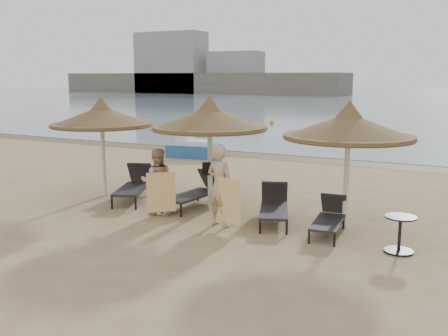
{
  "coord_description": "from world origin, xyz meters",
  "views": [
    {
      "loc": [
        6.25,
        -10.28,
        3.39
      ],
      "look_at": [
        0.36,
        1.2,
        1.01
      ],
      "focal_mm": 40.0,
      "sensor_mm": 36.0,
      "label": 1
    }
  ],
  "objects_px": {
    "side_table": "(400,235)",
    "lounger_near_right": "(274,205)",
    "lounger_far_right": "(330,217)",
    "person_left": "(157,176)",
    "palapa_right": "(349,127)",
    "lounger_far_left": "(135,184)",
    "pedal_boat": "(193,148)",
    "lounger_near_left": "(197,191)",
    "person_right": "(220,179)",
    "palapa_center": "(210,119)",
    "palapa_left": "(102,117)"
  },
  "relations": [
    {
      "from": "palapa_center",
      "to": "lounger_near_right",
      "type": "distance_m",
      "value": 2.73
    },
    {
      "from": "palapa_center",
      "to": "person_right",
      "type": "bearing_deg",
      "value": -52.76
    },
    {
      "from": "palapa_left",
      "to": "person_right",
      "type": "height_order",
      "value": "palapa_left"
    },
    {
      "from": "person_right",
      "to": "palapa_left",
      "type": "bearing_deg",
      "value": -3.81
    },
    {
      "from": "side_table",
      "to": "person_right",
      "type": "relative_size",
      "value": 0.33
    },
    {
      "from": "lounger_near_right",
      "to": "palapa_right",
      "type": "bearing_deg",
      "value": -11.22
    },
    {
      "from": "lounger_far_left",
      "to": "lounger_near_right",
      "type": "xyz_separation_m",
      "value": [
        4.26,
        -0.24,
        -0.03
      ]
    },
    {
      "from": "lounger_far_left",
      "to": "person_left",
      "type": "relative_size",
      "value": 1.14
    },
    {
      "from": "palapa_left",
      "to": "palapa_right",
      "type": "height_order",
      "value": "palapa_right"
    },
    {
      "from": "lounger_near_left",
      "to": "person_right",
      "type": "relative_size",
      "value": 0.95
    },
    {
      "from": "lounger_far_left",
      "to": "lounger_near_right",
      "type": "distance_m",
      "value": 4.27
    },
    {
      "from": "palapa_center",
      "to": "pedal_boat",
      "type": "relative_size",
      "value": 1.31
    },
    {
      "from": "palapa_center",
      "to": "person_left",
      "type": "distance_m",
      "value": 1.96
    },
    {
      "from": "person_left",
      "to": "lounger_far_left",
      "type": "bearing_deg",
      "value": -65.91
    },
    {
      "from": "palapa_right",
      "to": "lounger_near_right",
      "type": "distance_m",
      "value": 2.52
    },
    {
      "from": "lounger_far_left",
      "to": "person_right",
      "type": "height_order",
      "value": "person_right"
    },
    {
      "from": "palapa_right",
      "to": "lounger_far_right",
      "type": "bearing_deg",
      "value": -110.43
    },
    {
      "from": "palapa_right",
      "to": "lounger_near_right",
      "type": "bearing_deg",
      "value": -170.37
    },
    {
      "from": "lounger_far_right",
      "to": "person_left",
      "type": "height_order",
      "value": "person_left"
    },
    {
      "from": "lounger_far_left",
      "to": "lounger_far_right",
      "type": "relative_size",
      "value": 1.23
    },
    {
      "from": "lounger_far_left",
      "to": "lounger_far_right",
      "type": "height_order",
      "value": "lounger_far_left"
    },
    {
      "from": "palapa_center",
      "to": "person_left",
      "type": "height_order",
      "value": "palapa_center"
    },
    {
      "from": "person_left",
      "to": "pedal_boat",
      "type": "relative_size",
      "value": 0.85
    },
    {
      "from": "palapa_right",
      "to": "lounger_far_left",
      "type": "distance_m",
      "value": 6.17
    },
    {
      "from": "lounger_far_right",
      "to": "side_table",
      "type": "bearing_deg",
      "value": -28.09
    },
    {
      "from": "palapa_right",
      "to": "lounger_far_right",
      "type": "xyz_separation_m",
      "value": [
        -0.2,
        -0.54,
        -1.95
      ]
    },
    {
      "from": "person_left",
      "to": "pedal_boat",
      "type": "xyz_separation_m",
      "value": [
        -3.79,
        8.15,
        -0.59
      ]
    },
    {
      "from": "lounger_far_right",
      "to": "lounger_near_right",
      "type": "bearing_deg",
      "value": 163.4
    },
    {
      "from": "lounger_near_right",
      "to": "lounger_far_right",
      "type": "xyz_separation_m",
      "value": [
        1.41,
        -0.27,
        -0.04
      ]
    },
    {
      "from": "palapa_right",
      "to": "pedal_boat",
      "type": "xyz_separation_m",
      "value": [
        -8.21,
        7.11,
        -1.93
      ]
    },
    {
      "from": "side_table",
      "to": "person_right",
      "type": "xyz_separation_m",
      "value": [
        -3.92,
        -0.05,
        0.76
      ]
    },
    {
      "from": "lounger_near_right",
      "to": "lounger_far_right",
      "type": "relative_size",
      "value": 1.13
    },
    {
      "from": "lounger_far_right",
      "to": "person_right",
      "type": "relative_size",
      "value": 0.81
    },
    {
      "from": "lounger_far_right",
      "to": "person_left",
      "type": "bearing_deg",
      "value": -179.13
    },
    {
      "from": "person_left",
      "to": "palapa_left",
      "type": "bearing_deg",
      "value": -51.94
    },
    {
      "from": "palapa_left",
      "to": "palapa_right",
      "type": "xyz_separation_m",
      "value": [
        6.9,
        0.11,
        0.02
      ]
    },
    {
      "from": "palapa_center",
      "to": "palapa_right",
      "type": "distance_m",
      "value": 3.5
    },
    {
      "from": "side_table",
      "to": "lounger_near_right",
      "type": "bearing_deg",
      "value": 163.11
    },
    {
      "from": "palapa_left",
      "to": "lounger_far_right",
      "type": "relative_size",
      "value": 1.62
    },
    {
      "from": "palapa_right",
      "to": "person_right",
      "type": "xyz_separation_m",
      "value": [
        -2.56,
        -1.22,
        -1.2
      ]
    },
    {
      "from": "palapa_center",
      "to": "pedal_boat",
      "type": "height_order",
      "value": "palapa_center"
    },
    {
      "from": "lounger_far_left",
      "to": "lounger_far_right",
      "type": "xyz_separation_m",
      "value": [
        5.67,
        -0.51,
        -0.07
      ]
    },
    {
      "from": "lounger_far_right",
      "to": "person_left",
      "type": "xyz_separation_m",
      "value": [
        -4.21,
        -0.5,
        0.62
      ]
    },
    {
      "from": "palapa_center",
      "to": "lounger_far_left",
      "type": "relative_size",
      "value": 1.36
    },
    {
      "from": "palapa_right",
      "to": "lounger_far_left",
      "type": "height_order",
      "value": "palapa_right"
    },
    {
      "from": "lounger_far_left",
      "to": "pedal_boat",
      "type": "bearing_deg",
      "value": 85.99
    },
    {
      "from": "palapa_center",
      "to": "side_table",
      "type": "relative_size",
      "value": 4.07
    },
    {
      "from": "person_right",
      "to": "pedal_boat",
      "type": "bearing_deg",
      "value": -45.3
    },
    {
      "from": "palapa_right",
      "to": "lounger_near_left",
      "type": "bearing_deg",
      "value": 178.28
    },
    {
      "from": "side_table",
      "to": "lounger_far_left",
      "type": "bearing_deg",
      "value": 171.04
    }
  ]
}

